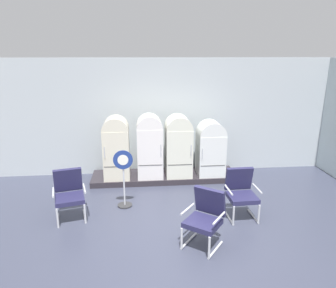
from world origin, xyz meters
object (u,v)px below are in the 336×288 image
refrigerator_0 (116,146)px  refrigerator_1 (150,144)px  refrigerator_3 (211,147)px  sign_stand (124,181)px  armchair_center (205,215)px  refrigerator_2 (178,144)px  armchair_left (69,192)px  armchair_right (241,191)px

refrigerator_0 → refrigerator_1: (0.85, 0.01, 0.02)m
refrigerator_3 → sign_stand: (-2.21, -1.38, -0.31)m
refrigerator_0 → armchair_center: refrigerator_0 is taller
refrigerator_2 → refrigerator_3: refrigerator_2 is taller
refrigerator_2 → refrigerator_3: bearing=-1.2°
armchair_left → armchair_right: 3.49m
refrigerator_0 → armchair_center: (1.68, -2.94, -0.44)m
refrigerator_0 → refrigerator_3: refrigerator_0 is taller
armchair_left → sign_stand: sign_stand is taller
armchair_left → sign_stand: (1.08, 0.37, 0.04)m
refrigerator_2 → refrigerator_3: (0.85, -0.02, -0.09)m
refrigerator_1 → armchair_center: refrigerator_1 is taller
refrigerator_1 → refrigerator_0: bearing=-179.4°
refrigerator_0 → armchair_left: (-0.86, -1.74, -0.44)m
refrigerator_1 → refrigerator_3: bearing=0.4°
armchair_right → armchair_center: same height
refrigerator_3 → armchair_right: 2.07m
armchair_right → refrigerator_2: bearing=116.6°
refrigerator_2 → armchair_center: size_ratio=1.58×
armchair_left → armchair_center: bearing=-25.3°
refrigerator_2 → armchair_right: bearing=-63.4°
refrigerator_3 → armchair_center: refrigerator_3 is taller
refrigerator_3 → armchair_center: bearing=-104.4°
refrigerator_3 → armchair_left: (-3.30, -1.76, -0.34)m
refrigerator_3 → sign_stand: 2.63m
armchair_center → refrigerator_0: bearing=119.8°
armchair_right → sign_stand: size_ratio=0.78×
refrigerator_1 → refrigerator_2: 0.74m
refrigerator_0 → armchair_right: refrigerator_0 is taller
armchair_left → armchair_center: same height
armchair_left → armchair_right: same height
refrigerator_1 → sign_stand: refrigerator_1 is taller
refrigerator_2 → sign_stand: size_ratio=1.24×
armchair_right → sign_stand: 2.48m
refrigerator_3 → refrigerator_1: bearing=-179.6°
armchair_left → armchair_center: size_ratio=1.00×
refrigerator_2 → sign_stand: 2.00m
armchair_center → refrigerator_2: bearing=91.7°
refrigerator_0 → armchair_right: size_ratio=1.58×
refrigerator_0 → armchair_center: bearing=-60.2°
refrigerator_1 → armchair_left: bearing=-134.3°
refrigerator_1 → armchair_right: refrigerator_1 is taller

